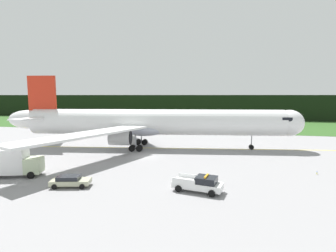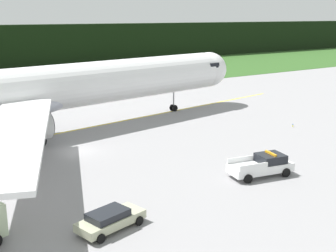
% 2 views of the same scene
% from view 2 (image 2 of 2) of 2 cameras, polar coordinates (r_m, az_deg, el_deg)
% --- Properties ---
extents(ground, '(320.00, 320.00, 0.00)m').
position_cam_2_polar(ground, '(44.03, -11.82, -3.30)').
color(ground, gray).
extents(taxiway_centerline_main, '(79.02, 11.86, 0.01)m').
position_cam_2_polar(taxiway_centerline_main, '(50.70, -15.29, -1.15)').
color(taxiway_centerline_main, yellow).
rests_on(taxiway_centerline_main, ground).
extents(airliner, '(59.30, 49.52, 14.55)m').
position_cam_2_polar(airliner, '(49.29, -16.46, 4.50)').
color(airliner, silver).
rests_on(airliner, ground).
extents(ops_pickup_truck, '(5.76, 3.16, 1.94)m').
position_cam_2_polar(ops_pickup_truck, '(37.42, 12.33, -5.06)').
color(ops_pickup_truck, white).
rests_on(ops_pickup_truck, ground).
extents(staff_car, '(4.78, 2.88, 1.30)m').
position_cam_2_polar(staff_car, '(28.13, -7.62, -12.03)').
color(staff_car, '#ACAF8E').
rests_on(staff_car, ground).
extents(taxiway_edge_light_east, '(0.12, 0.12, 0.39)m').
position_cam_2_polar(taxiway_edge_light_east, '(54.52, 16.10, 0.10)').
color(taxiway_edge_light_east, yellow).
rests_on(taxiway_edge_light_east, ground).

